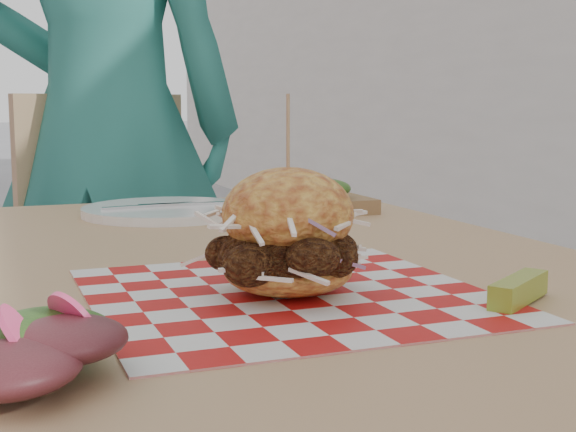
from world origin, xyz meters
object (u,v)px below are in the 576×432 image
at_px(patio_chair, 101,264).
at_px(diner, 105,125).
at_px(patio_table, 245,327).
at_px(sandwich, 288,239).

bearing_deg(patio_chair, diner, 28.58).
xyz_separation_m(patio_table, sandwich, (-0.01, -0.18, 0.13)).
xyz_separation_m(patio_table, patio_chair, (-0.02, 1.03, -0.12)).
bearing_deg(sandwich, patio_table, 85.45).
xyz_separation_m(diner, patio_table, (-0.00, -1.05, -0.21)).
distance_m(diner, patio_table, 1.07).
relative_size(diner, sandwich, 9.50).
relative_size(patio_table, patio_chair, 1.26).
bearing_deg(diner, sandwich, 113.77).
bearing_deg(sandwich, patio_chair, 90.41).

